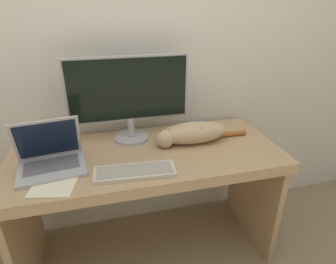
{
  "coord_description": "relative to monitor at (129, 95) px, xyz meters",
  "views": [
    {
      "loc": [
        -0.22,
        -1.02,
        1.49
      ],
      "look_at": [
        0.11,
        0.28,
        0.86
      ],
      "focal_mm": 30.0,
      "sensor_mm": 36.0,
      "label": 1
    }
  ],
  "objects": [
    {
      "name": "wall_back",
      "position": [
        0.06,
        0.2,
        0.29
      ],
      "size": [
        6.4,
        0.06,
        2.6
      ],
      "color": "silver",
      "rests_on": "ground_plane"
    },
    {
      "name": "cat",
      "position": [
        0.33,
        -0.13,
        -0.21
      ],
      "size": [
        0.57,
        0.16,
        0.12
      ],
      "rotation": [
        0.0,
        0.0,
        -0.03
      ],
      "color": "#D1B284",
      "rests_on": "desk"
    },
    {
      "name": "monitor",
      "position": [
        0.0,
        0.0,
        0.0
      ],
      "size": [
        0.68,
        0.2,
        0.49
      ],
      "color": "#B2B2B7",
      "rests_on": "desk"
    },
    {
      "name": "external_keyboard",
      "position": [
        -0.03,
        -0.37,
        -0.26
      ],
      "size": [
        0.4,
        0.16,
        0.02
      ],
      "rotation": [
        0.0,
        0.0,
        -0.07
      ],
      "color": "beige",
      "rests_on": "desk"
    },
    {
      "name": "desk",
      "position": [
        0.06,
        -0.18,
        -0.43
      ],
      "size": [
        1.48,
        0.63,
        0.73
      ],
      "color": "tan",
      "rests_on": "ground_plane"
    },
    {
      "name": "paper_notepad",
      "position": [
        -0.4,
        -0.36,
        -0.27
      ],
      "size": [
        0.23,
        0.26,
        0.01
      ],
      "color": "#F4EFC6",
      "rests_on": "desk"
    },
    {
      "name": "laptop",
      "position": [
        -0.43,
        -0.22,
        -0.22
      ],
      "size": [
        0.34,
        0.29,
        0.25
      ],
      "rotation": [
        0.0,
        0.0,
        0.13
      ],
      "color": "#B7B7BC",
      "rests_on": "desk"
    },
    {
      "name": "small_toy",
      "position": [
        0.4,
        -0.02,
        -0.24
      ],
      "size": [
        0.07,
        0.07,
        0.07
      ],
      "color": "#2D6BB7",
      "rests_on": "desk"
    }
  ]
}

